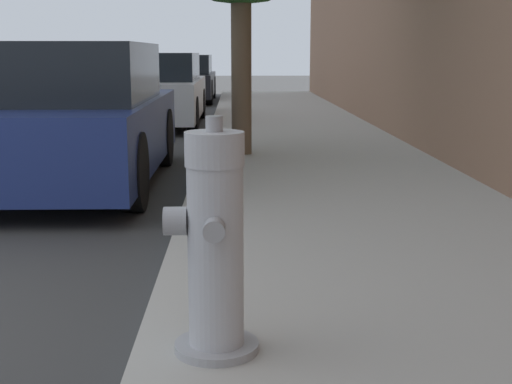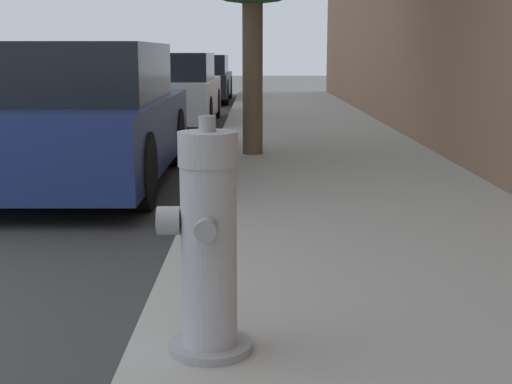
{
  "view_description": "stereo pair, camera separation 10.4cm",
  "coord_description": "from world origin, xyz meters",
  "px_view_note": "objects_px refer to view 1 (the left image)",
  "views": [
    {
      "loc": [
        2.59,
        -2.83,
        1.37
      ],
      "look_at": [
        2.7,
        1.17,
        0.59
      ],
      "focal_mm": 50.0,
      "sensor_mm": 36.0,
      "label": 1
    },
    {
      "loc": [
        2.7,
        -2.83,
        1.37
      ],
      "look_at": [
        2.7,
        1.17,
        0.59
      ],
      "focal_mm": 50.0,
      "sensor_mm": 36.0,
      "label": 2
    }
  ],
  "objects_px": {
    "parked_car_mid": "(157,90)",
    "fire_hydrant": "(215,246)",
    "parked_car_far": "(182,79)",
    "parked_car_near": "(70,118)"
  },
  "relations": [
    {
      "from": "parked_car_mid",
      "to": "fire_hydrant",
      "type": "bearing_deg",
      "value": -82.57
    },
    {
      "from": "parked_car_far",
      "to": "parked_car_near",
      "type": "bearing_deg",
      "value": -90.84
    },
    {
      "from": "parked_car_far",
      "to": "fire_hydrant",
      "type": "bearing_deg",
      "value": -85.34
    },
    {
      "from": "parked_car_near",
      "to": "parked_car_mid",
      "type": "bearing_deg",
      "value": 88.25
    },
    {
      "from": "parked_car_mid",
      "to": "parked_car_far",
      "type": "distance_m",
      "value": 6.58
    },
    {
      "from": "parked_car_mid",
      "to": "parked_car_near",
      "type": "bearing_deg",
      "value": -91.75
    },
    {
      "from": "parked_car_near",
      "to": "parked_car_mid",
      "type": "xyz_separation_m",
      "value": [
        0.19,
        6.33,
        -0.05
      ]
    },
    {
      "from": "parked_car_mid",
      "to": "parked_car_far",
      "type": "height_order",
      "value": "parked_car_mid"
    },
    {
      "from": "fire_hydrant",
      "to": "parked_car_far",
      "type": "bearing_deg",
      "value": 94.66
    },
    {
      "from": "fire_hydrant",
      "to": "parked_car_near",
      "type": "relative_size",
      "value": 0.24
    }
  ]
}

